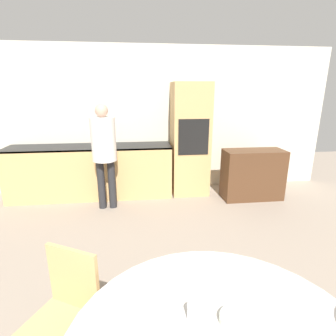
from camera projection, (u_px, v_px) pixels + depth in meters
The scene contains 8 objects.
wall_back at pixel (152, 120), 4.82m from camera, with size 6.68×0.05×2.60m.
kitchen_counter at pixel (91, 171), 4.61m from camera, with size 2.79×0.60×0.92m.
oven_unit at pixel (190, 140), 4.67m from camera, with size 0.65×0.59×1.97m.
sideboard at pixel (252, 174), 4.54m from camera, with size 1.02×0.45×0.86m.
chair_far_left at pixel (65, 310), 1.65m from camera, with size 0.54×0.54×0.88m.
person_standing at pixel (104, 146), 3.99m from camera, with size 0.37×0.37×1.64m.
cup at pixel (194, 312), 1.29m from camera, with size 0.07×0.07×0.09m.
bowl_near at pixel (236, 320), 1.28m from camera, with size 0.16×0.16×0.04m.
Camera 1 is at (-0.27, 0.66, 1.83)m, focal length 28.00 mm.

